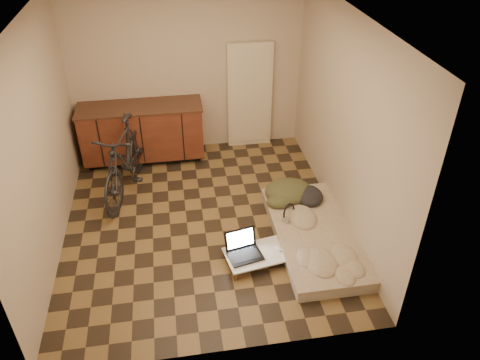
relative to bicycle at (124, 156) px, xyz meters
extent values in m
cube|color=brown|center=(0.98, -0.85, -0.58)|extent=(3.50, 4.00, 0.00)
cube|color=silver|center=(0.98, -0.85, 2.02)|extent=(3.50, 4.00, 0.00)
cube|color=beige|center=(0.98, 1.15, 0.72)|extent=(3.50, 0.00, 2.60)
cube|color=beige|center=(0.98, -2.85, 0.72)|extent=(3.50, 0.00, 2.60)
cube|color=beige|center=(-0.77, -0.85, 0.72)|extent=(0.00, 4.00, 2.60)
cube|color=beige|center=(2.73, -0.85, 0.72)|extent=(0.00, 4.00, 2.60)
cube|color=black|center=(0.23, 0.89, -0.53)|extent=(1.70, 0.48, 0.10)
cube|color=#542317|center=(0.23, 0.85, -0.09)|extent=(1.80, 0.60, 0.78)
cube|color=#48281A|center=(0.23, 0.85, 0.32)|extent=(1.84, 0.62, 0.03)
cube|color=beige|center=(1.93, 1.09, 0.27)|extent=(0.70, 0.10, 1.70)
imported|color=black|center=(0.00, 0.00, 0.00)|extent=(0.97, 1.86, 1.15)
cube|color=#B5AB91|center=(2.28, -1.45, -0.52)|extent=(0.90, 1.90, 0.12)
cube|color=beige|center=(2.28, -1.45, -0.43)|extent=(0.92, 1.92, 0.05)
cube|color=brown|center=(1.23, -1.95, -0.53)|extent=(0.04, 0.04, 0.10)
cube|color=brown|center=(1.16, -1.56, -0.53)|extent=(0.04, 0.04, 0.10)
cube|color=brown|center=(1.86, -1.84, -0.53)|extent=(0.04, 0.04, 0.10)
cube|color=brown|center=(1.79, -1.45, -0.53)|extent=(0.04, 0.04, 0.10)
cube|color=white|center=(1.51, -1.70, -0.47)|extent=(0.77, 0.57, 0.02)
cube|color=black|center=(1.38, -1.73, -0.45)|extent=(0.42, 0.34, 0.02)
cube|color=black|center=(1.34, -1.57, -0.32)|extent=(0.38, 0.15, 0.24)
cube|color=white|center=(1.34, -1.57, -0.32)|extent=(0.32, 0.12, 0.20)
ellipsoid|color=white|center=(1.78, -1.67, -0.44)|extent=(0.11, 0.13, 0.04)
camera|label=1|loc=(0.68, -5.64, 3.28)|focal=35.00mm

